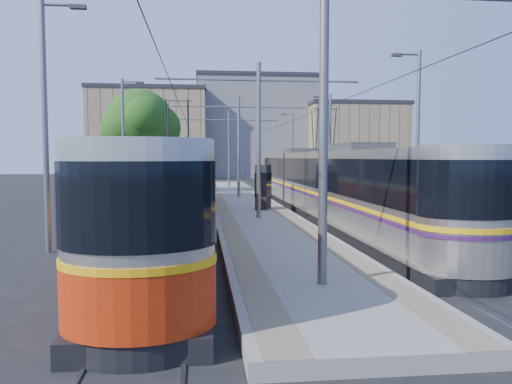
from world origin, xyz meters
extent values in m
plane|color=black|center=(0.00, 0.00, 0.00)|extent=(160.00, 160.00, 0.00)
cube|color=gray|center=(0.00, 17.00, 0.15)|extent=(4.00, 50.00, 0.30)
cube|color=gray|center=(-1.45, 17.00, 0.30)|extent=(0.70, 50.00, 0.01)
cube|color=gray|center=(1.45, 17.00, 0.30)|extent=(0.70, 50.00, 0.01)
cube|color=gray|center=(-4.32, 17.00, 0.01)|extent=(0.07, 70.00, 0.03)
cube|color=gray|center=(-2.88, 17.00, 0.01)|extent=(0.07, 70.00, 0.03)
cube|color=gray|center=(2.88, 17.00, 0.01)|extent=(0.07, 70.00, 0.03)
cube|color=gray|center=(4.32, 17.00, 0.01)|extent=(0.07, 70.00, 0.03)
cube|color=silver|center=(-3.60, -3.00, 0.01)|extent=(1.20, 5.00, 0.01)
cube|color=black|center=(-3.60, 7.66, 0.20)|extent=(2.30, 29.99, 0.40)
cube|color=beige|center=(-3.60, 7.66, 1.85)|extent=(2.40, 28.39, 2.90)
cube|color=black|center=(-3.60, 7.66, 2.35)|extent=(2.43, 28.39, 1.30)
cube|color=#E09E0B|center=(-3.60, 7.66, 1.45)|extent=(2.43, 28.39, 0.12)
cube|color=#B7280A|center=(-3.60, 7.66, 0.95)|extent=(2.42, 28.39, 1.10)
cube|color=#2D2D30|center=(-3.60, 7.66, 3.45)|extent=(1.68, 3.00, 0.30)
cube|color=black|center=(3.60, 10.46, 0.20)|extent=(2.30, 29.52, 0.40)
cube|color=beige|center=(3.60, 10.46, 1.85)|extent=(2.40, 27.92, 2.90)
cube|color=black|center=(3.60, 10.46, 2.35)|extent=(2.43, 27.92, 1.30)
cube|color=#EFB00C|center=(3.60, 10.46, 1.45)|extent=(2.43, 27.92, 0.12)
cube|color=#3C154B|center=(3.60, 10.46, 1.30)|extent=(2.43, 27.92, 0.10)
cube|color=#2D2D30|center=(3.60, 10.46, 3.45)|extent=(1.68, 3.00, 0.30)
cylinder|color=slate|center=(0.00, -4.00, 3.80)|extent=(0.20, 0.20, 7.00)
cylinder|color=slate|center=(0.00, 8.00, 3.80)|extent=(0.20, 0.20, 7.00)
cylinder|color=slate|center=(0.00, 8.00, 6.50)|extent=(9.20, 0.10, 0.10)
cylinder|color=slate|center=(0.00, 20.00, 3.80)|extent=(0.20, 0.20, 7.00)
cylinder|color=slate|center=(0.00, 20.00, 6.50)|extent=(9.20, 0.10, 0.10)
cylinder|color=slate|center=(0.00, 32.00, 3.80)|extent=(0.20, 0.20, 7.00)
cylinder|color=slate|center=(0.00, 32.00, 6.50)|extent=(9.20, 0.10, 0.10)
cylinder|color=black|center=(-3.60, 17.00, 5.55)|extent=(0.02, 70.00, 0.02)
cylinder|color=black|center=(3.60, 17.00, 5.55)|extent=(0.02, 70.00, 0.02)
cylinder|color=slate|center=(-7.50, 2.00, 4.00)|extent=(0.18, 0.18, 8.00)
cube|color=#2D2D30|center=(-6.40, 2.00, 7.75)|extent=(0.50, 0.22, 0.12)
cylinder|color=slate|center=(-7.50, 18.00, 4.00)|extent=(0.18, 0.18, 8.00)
cube|color=#2D2D30|center=(-6.40, 18.00, 7.75)|extent=(0.50, 0.22, 0.12)
cylinder|color=slate|center=(-7.50, 34.00, 4.00)|extent=(0.18, 0.18, 8.00)
cube|color=#2D2D30|center=(-6.40, 34.00, 7.75)|extent=(0.50, 0.22, 0.12)
cylinder|color=slate|center=(7.50, 8.00, 4.00)|extent=(0.18, 0.18, 8.00)
cube|color=#2D2D30|center=(6.40, 8.00, 7.75)|extent=(0.50, 0.22, 0.12)
cylinder|color=slate|center=(7.50, 24.00, 4.00)|extent=(0.18, 0.18, 8.00)
cube|color=#2D2D30|center=(6.40, 24.00, 7.75)|extent=(0.50, 0.22, 0.12)
cylinder|color=slate|center=(7.50, 40.00, 4.00)|extent=(0.18, 0.18, 8.00)
cube|color=#2D2D30|center=(6.40, 40.00, 7.75)|extent=(0.50, 0.22, 0.12)
cube|color=black|center=(0.66, 11.64, 1.48)|extent=(0.96, 1.18, 2.36)
cube|color=black|center=(0.66, 11.64, 1.63)|extent=(1.01, 1.24, 1.23)
cylinder|color=#382314|center=(-7.29, 24.86, 1.72)|extent=(0.47, 0.47, 3.44)
sphere|color=#144213|center=(-7.29, 24.86, 5.70)|extent=(5.17, 5.17, 5.17)
sphere|color=#144213|center=(-6.00, 25.72, 5.38)|extent=(3.66, 3.66, 3.66)
cube|color=gray|center=(-10.00, 60.00, 6.16)|extent=(16.00, 12.00, 12.33)
cube|color=#262328|center=(-10.00, 60.00, 12.58)|extent=(16.32, 12.24, 0.50)
cube|color=gray|center=(6.00, 64.00, 7.38)|extent=(18.00, 14.00, 14.76)
cube|color=#262328|center=(6.00, 64.00, 15.01)|extent=(18.36, 14.28, 0.50)
cube|color=gray|center=(20.00, 58.00, 5.25)|extent=(14.00, 10.00, 10.51)
cube|color=#262328|center=(20.00, 58.00, 10.76)|extent=(14.28, 10.20, 0.50)
camera|label=1|loc=(-2.61, -14.49, 3.06)|focal=35.00mm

